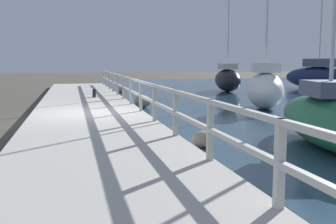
# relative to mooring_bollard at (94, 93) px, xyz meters

# --- Properties ---
(ground_plane) EXTENTS (120.00, 120.00, 0.00)m
(ground_plane) POSITION_rel_mooring_bollard_xyz_m (-0.50, -5.71, -0.48)
(ground_plane) COLOR #4C473D
(dock_walkway) EXTENTS (3.71, 36.00, 0.28)m
(dock_walkway) POSITION_rel_mooring_bollard_xyz_m (-0.50, -5.71, -0.35)
(dock_walkway) COLOR beige
(dock_walkway) RESTS_ON ground
(railing) EXTENTS (0.10, 32.50, 1.05)m
(railing) POSITION_rel_mooring_bollard_xyz_m (1.25, -5.71, 0.50)
(railing) COLOR beige
(railing) RESTS_ON dock_walkway
(boulder_upstream) EXTENTS (0.73, 0.66, 0.55)m
(boulder_upstream) POSITION_rel_mooring_bollard_xyz_m (1.91, -2.37, -0.21)
(boulder_upstream) COLOR slate
(boulder_upstream) RESTS_ON ground
(boulder_water_edge) EXTENTS (0.52, 0.46, 0.39)m
(boulder_water_edge) POSITION_rel_mooring_bollard_xyz_m (1.86, -10.52, -0.29)
(boulder_water_edge) COLOR gray
(boulder_water_edge) RESTS_ON ground
(boulder_mid_strip) EXTENTS (0.58, 0.52, 0.44)m
(boulder_mid_strip) POSITION_rel_mooring_bollard_xyz_m (2.03, 6.14, -0.27)
(boulder_mid_strip) COLOR slate
(boulder_mid_strip) RESTS_ON ground
(mooring_bollard) EXTENTS (0.17, 0.17, 0.42)m
(mooring_bollard) POSITION_rel_mooring_bollard_xyz_m (0.00, 0.00, 0.00)
(mooring_bollard) COLOR black
(mooring_bollard) RESTS_ON dock_walkway
(sailboat_black) EXTENTS (1.81, 4.08, 8.38)m
(sailboat_black) POSITION_rel_mooring_bollard_xyz_m (9.00, 5.46, 0.34)
(sailboat_black) COLOR black
(sailboat_black) RESTS_ON water_surface
(sailboat_green) EXTENTS (2.52, 5.21, 5.02)m
(sailboat_green) POSITION_rel_mooring_bollard_xyz_m (4.66, -11.16, 0.16)
(sailboat_green) COLOR #236B42
(sailboat_green) RESTS_ON water_surface
(sailboat_navy) EXTENTS (3.30, 5.84, 8.40)m
(sailboat_navy) POSITION_rel_mooring_bollard_xyz_m (16.26, 6.06, 0.42)
(sailboat_navy) COLOR #192347
(sailboat_navy) RESTS_ON water_surface
(sailboat_white) EXTENTS (2.62, 3.79, 7.30)m
(sailboat_white) POSITION_rel_mooring_bollard_xyz_m (6.84, -3.91, 0.36)
(sailboat_white) COLOR white
(sailboat_white) RESTS_ON water_surface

